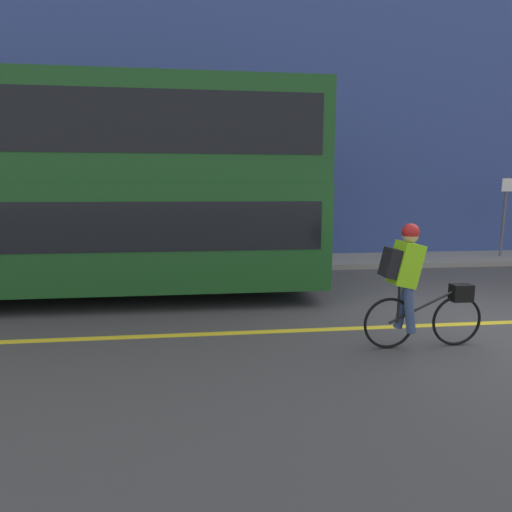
{
  "coord_description": "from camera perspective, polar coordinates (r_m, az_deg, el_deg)",
  "views": [
    {
      "loc": [
        -4.0,
        -5.48,
        1.98
      ],
      "look_at": [
        -3.33,
        0.53,
        1.0
      ],
      "focal_mm": 28.0,
      "sensor_mm": 36.0,
      "label": 1
    }
  ],
  "objects": [
    {
      "name": "bus",
      "position": [
        8.27,
        -28.31,
        9.05
      ],
      "size": [
        10.08,
        2.58,
        3.8
      ],
      "color": "black",
      "rests_on": "ground_plane"
    },
    {
      "name": "sidewalk_curb",
      "position": [
        11.47,
        14.1,
        -0.64
      ],
      "size": [
        60.0,
        1.83,
        0.14
      ],
      "color": "gray",
      "rests_on": "ground_plane"
    },
    {
      "name": "building_facade",
      "position": [
        12.59,
        13.17,
        21.1
      ],
      "size": [
        60.0,
        0.3,
        9.24
      ],
      "color": "#33478C",
      "rests_on": "ground_plane"
    },
    {
      "name": "street_sign_post",
      "position": [
        13.35,
        31.95,
        5.37
      ],
      "size": [
        0.36,
        0.09,
        2.25
      ],
      "color": "#59595B",
      "rests_on": "sidewalk_curb"
    },
    {
      "name": "cyclist_on_bike",
      "position": [
        5.37,
        21.54,
        -3.45
      ],
      "size": [
        1.58,
        0.32,
        1.6
      ],
      "color": "black",
      "rests_on": "ground_plane"
    },
    {
      "name": "ground_plane",
      "position": [
        7.07,
        28.75,
        -8.23
      ],
      "size": [
        80.0,
        80.0,
        0.0
      ],
      "primitive_type": "plane",
      "color": "#424244"
    },
    {
      "name": "road_center_line",
      "position": [
        7.0,
        29.17,
        -8.4
      ],
      "size": [
        50.0,
        0.14,
        0.01
      ],
      "primitive_type": "cube",
      "color": "yellow",
      "rests_on": "ground_plane"
    }
  ]
}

